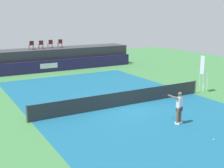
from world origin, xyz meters
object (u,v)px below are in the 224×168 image
at_px(umpire_chair, 203,71).
at_px(tennis_ball, 214,140).
at_px(spectator_chair_center, 50,44).
at_px(tennis_player, 179,107).
at_px(net_post_far, 195,87).
at_px(spectator_chair_far_left, 31,45).
at_px(spectator_chair_right, 60,43).
at_px(spectator_chair_left, 41,44).
at_px(net_post_near, 27,114).

relative_size(umpire_chair, tennis_ball, 40.59).
bearing_deg(spectator_chair_center, tennis_player, -88.48).
bearing_deg(net_post_far, spectator_chair_far_left, 117.99).
bearing_deg(spectator_chair_far_left, spectator_chair_right, 6.81).
xyz_separation_m(spectator_chair_far_left, tennis_player, (2.60, -19.19, -1.73)).
distance_m(spectator_chair_left, tennis_player, 19.38).
bearing_deg(net_post_near, spectator_chair_left, 70.21).
bearing_deg(spectator_chair_center, spectator_chair_far_left, -172.45).
bearing_deg(net_post_far, tennis_ball, -129.19).
xyz_separation_m(umpire_chair, net_post_near, (-13.13, -0.02, -1.09)).
xyz_separation_m(net_post_far, tennis_ball, (-5.45, -6.69, -0.46)).
relative_size(spectator_chair_left, spectator_chair_right, 1.00).
distance_m(spectator_chair_left, spectator_chair_center, 1.10).
xyz_separation_m(spectator_chair_left, spectator_chair_right, (2.21, 0.34, 0.00)).
relative_size(umpire_chair, net_post_near, 2.76).
height_order(spectator_chair_far_left, spectator_chair_center, same).
height_order(spectator_chair_far_left, net_post_near, spectator_chair_far_left).
bearing_deg(net_post_near, spectator_chair_right, 63.65).
bearing_deg(spectator_chair_right, umpire_chair, -70.31).
bearing_deg(tennis_player, net_post_far, 37.80).
relative_size(spectator_chair_right, umpire_chair, 0.32).
distance_m(spectator_chair_left, net_post_near, 16.15).
bearing_deg(spectator_chair_center, spectator_chair_right, 5.46).
distance_m(spectator_chair_right, tennis_ball, 22.26).
bearing_deg(tennis_player, umpire_chair, 34.42).
bearing_deg(spectator_chair_center, spectator_chair_left, -167.64).
xyz_separation_m(net_post_near, tennis_ball, (6.95, -6.69, -0.46)).
xyz_separation_m(spectator_chair_far_left, spectator_chair_center, (2.08, 0.28, 0.00)).
relative_size(spectator_chair_right, net_post_far, 0.89).
relative_size(spectator_chair_far_left, spectator_chair_left, 1.00).
xyz_separation_m(spectator_chair_right, net_post_near, (-7.63, -15.40, -2.19)).
distance_m(spectator_chair_center, tennis_player, 19.55).
bearing_deg(spectator_chair_far_left, tennis_ball, -83.35).
bearing_deg(tennis_ball, spectator_chair_right, 88.23).
height_order(spectator_chair_left, net_post_far, spectator_chair_left).
relative_size(spectator_chair_right, net_post_near, 0.89).
relative_size(umpire_chair, net_post_far, 2.76).
xyz_separation_m(spectator_chair_center, spectator_chair_right, (1.13, 0.11, 0.00)).
bearing_deg(spectator_chair_left, tennis_ball, -85.97).
bearing_deg(net_post_far, net_post_near, 180.00).
bearing_deg(tennis_player, tennis_ball, -91.51).
bearing_deg(net_post_near, umpire_chair, 0.07).
xyz_separation_m(spectator_chair_right, tennis_player, (-0.62, -19.58, -1.73)).
height_order(net_post_near, tennis_ball, net_post_near).
bearing_deg(spectator_chair_left, spectator_chair_center, 12.36).
bearing_deg(net_post_near, net_post_far, 0.00).
distance_m(spectator_chair_left, tennis_ball, 21.96).
height_order(spectator_chair_left, umpire_chair, spectator_chair_left).
height_order(spectator_chair_left, tennis_player, spectator_chair_left).
relative_size(net_post_far, tennis_player, 0.56).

